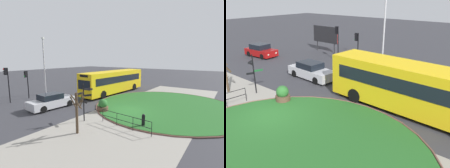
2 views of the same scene
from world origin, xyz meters
TOP-DOWN VIEW (x-y plane):
  - ground at (0.00, 0.00)m, footprint 120.00×120.00m
  - sidewalk_paving at (0.00, -1.65)m, footprint 32.00×8.70m
  - grass_island at (3.92, -2.30)m, footprint 14.13×14.13m
  - grass_kerb_ring at (3.92, -2.30)m, footprint 14.44×14.44m
  - signpost_directional at (-3.98, 1.55)m, footprint 1.26×1.24m
  - bus_yellow at (6.37, 6.01)m, footprint 11.32×2.99m
  - car_near_lane at (-3.26, 6.74)m, footprint 4.70×2.04m
  - car_far_lane at (-13.70, 8.54)m, footprint 4.08×2.16m
  - traffic_light_near at (-2.56, 12.61)m, footprint 0.49×0.28m
  - traffic_light_far at (-4.89, 12.29)m, footprint 0.49×0.30m
  - lamppost_tall at (0.22, 13.07)m, footprint 0.32×0.32m
  - billboard_left at (-9.27, 15.19)m, footprint 4.09×0.24m
  - planter_near_signpost at (-1.20, 1.92)m, footprint 1.02×1.02m

SIDE VIEW (x-z plane):
  - ground at x=0.00m, z-range 0.00..0.00m
  - sidewalk_paving at x=0.00m, z-range 0.00..0.02m
  - grass_island at x=3.92m, z-range 0.00..0.10m
  - grass_kerb_ring at x=3.92m, z-range 0.00..0.11m
  - planter_near_signpost at x=-1.20m, z-range -0.06..1.11m
  - car_near_lane at x=-3.26m, z-range -0.05..1.41m
  - car_far_lane at x=-13.70m, z-range -0.05..1.45m
  - bus_yellow at x=6.37m, z-range 0.12..3.22m
  - signpost_directional at x=-3.98m, z-range 0.23..3.26m
  - billboard_left at x=-9.27m, z-range 0.56..3.85m
  - traffic_light_near at x=-2.56m, z-range 0.80..4.19m
  - traffic_light_far at x=-4.89m, z-range 0.90..4.79m
  - lamppost_tall at x=0.22m, z-range 0.29..7.88m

